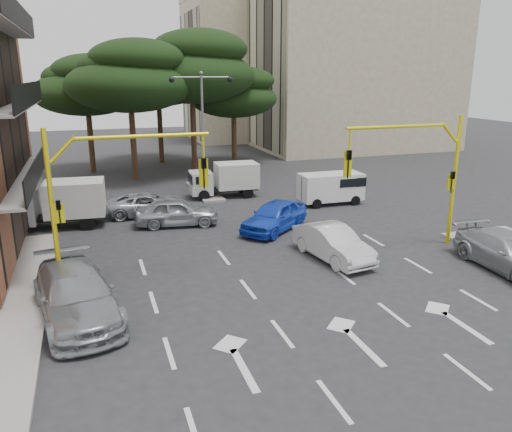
{
  "coord_description": "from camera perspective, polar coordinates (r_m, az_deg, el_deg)",
  "views": [
    {
      "loc": [
        -7.17,
        -16.39,
        7.77
      ],
      "look_at": [
        -0.32,
        4.05,
        1.6
      ],
      "focal_mm": 35.0,
      "sensor_mm": 36.0,
      "label": 1
    }
  ],
  "objects": [
    {
      "name": "ground",
      "position": [
        19.51,
        4.72,
        -7.56
      ],
      "size": [
        120.0,
        120.0,
        0.0
      ],
      "primitive_type": "plane",
      "color": "#28282B",
      "rests_on": "ground"
    },
    {
      "name": "apartment_beige_near",
      "position": [
        55.5,
        11.25,
        17.31
      ],
      "size": [
        20.2,
        12.15,
        18.7
      ],
      "color": "tan",
      "rests_on": "ground"
    },
    {
      "name": "van_white",
      "position": [
        31.08,
        8.53,
        3.14
      ],
      "size": [
        3.89,
        1.81,
        1.93
      ],
      "primitive_type": null,
      "rotation": [
        0.0,
        0.0,
        -1.59
      ],
      "color": "silver",
      "rests_on": "ground"
    },
    {
      "name": "signal_mast_left",
      "position": [
        18.79,
        -17.03,
        3.33
      ],
      "size": [
        5.79,
        0.37,
        6.0
      ],
      "color": "yellow",
      "rests_on": "ground"
    },
    {
      "name": "car_silver_cross_b",
      "position": [
        26.66,
        -9.08,
        0.49
      ],
      "size": [
        4.58,
        2.36,
        1.49
      ],
      "primitive_type": "imported",
      "rotation": [
        0.0,
        0.0,
        1.43
      ],
      "color": "#A2A6AA",
      "rests_on": "ground"
    },
    {
      "name": "apartment_beige_far",
      "position": [
        63.66,
        -0.11,
        16.49
      ],
      "size": [
        16.2,
        12.15,
        16.7
      ],
      "color": "tan",
      "rests_on": "ground"
    },
    {
      "name": "pine_right",
      "position": [
        44.11,
        -2.5,
        13.93
      ],
      "size": [
        7.49,
        7.49,
        8.37
      ],
      "color": "#382616",
      "rests_on": "ground"
    },
    {
      "name": "car_silver_wagon",
      "position": [
        17.49,
        -19.86,
        -8.44
      ],
      "size": [
        3.24,
        5.99,
        1.65
      ],
      "primitive_type": "imported",
      "rotation": [
        0.0,
        0.0,
        0.17
      ],
      "color": "gray",
      "rests_on": "ground"
    },
    {
      "name": "pine_left_near",
      "position": [
        38.49,
        -14.23,
        15.25
      ],
      "size": [
        9.15,
        9.15,
        10.23
      ],
      "color": "#382616",
      "rests_on": "ground"
    },
    {
      "name": "street_lamp_center",
      "position": [
        33.26,
        -6.16,
        11.84
      ],
      "size": [
        4.16,
        0.36,
        7.77
      ],
      "color": "slate",
      "rests_on": "median_strip"
    },
    {
      "name": "box_truck_b",
      "position": [
        32.56,
        -3.62,
        4.11
      ],
      "size": [
        4.55,
        2.1,
        2.2
      ],
      "primitive_type": null,
      "rotation": [
        0.0,
        0.0,
        1.52
      ],
      "color": "silver",
      "rests_on": "ground"
    },
    {
      "name": "signal_mast_right",
      "position": [
        23.42,
        18.54,
        5.59
      ],
      "size": [
        5.79,
        0.37,
        6.0
      ],
      "color": "yellow",
      "rests_on": "ground"
    },
    {
      "name": "pine_back",
      "position": [
        45.78,
        -11.12,
        15.47
      ],
      "size": [
        9.15,
        9.15,
        10.23
      ],
      "color": "#382616",
      "rests_on": "ground"
    },
    {
      "name": "car_silver_parked",
      "position": [
        22.86,
        26.92,
        -3.74
      ],
      "size": [
        2.25,
        5.19,
        1.48
      ],
      "primitive_type": "imported",
      "rotation": [
        0.0,
        0.0,
        -0.03
      ],
      "color": "#9FA3A7",
      "rests_on": "ground"
    },
    {
      "name": "car_blue_compact",
      "position": [
        25.49,
        2.12,
        0.0
      ],
      "size": [
        4.62,
        4.25,
        1.53
      ],
      "primitive_type": "imported",
      "rotation": [
        0.0,
        0.0,
        -0.88
      ],
      "color": "blue",
      "rests_on": "ground"
    },
    {
      "name": "car_white_hatch",
      "position": [
        21.8,
        8.76,
        -3.08
      ],
      "size": [
        2.17,
        4.58,
        1.45
      ],
      "primitive_type": "imported",
      "rotation": [
        0.0,
        0.0,
        0.15
      ],
      "color": "silver",
      "rests_on": "ground"
    },
    {
      "name": "pine_center",
      "position": [
        41.18,
        -7.31,
        16.58
      ],
      "size": [
        9.98,
        9.98,
        11.16
      ],
      "color": "#382616",
      "rests_on": "ground"
    },
    {
      "name": "pine_left_far",
      "position": [
        42.36,
        -18.79,
        13.99
      ],
      "size": [
        8.32,
        8.32,
        9.3
      ],
      "color": "#382616",
      "rests_on": "ground"
    },
    {
      "name": "median_strip",
      "position": [
        34.06,
        -5.9,
        2.82
      ],
      "size": [
        1.4,
        6.0,
        0.15
      ],
      "primitive_type": "cube",
      "color": "gray",
      "rests_on": "ground"
    },
    {
      "name": "box_truck_a",
      "position": [
        27.88,
        -21.74,
        1.22
      ],
      "size": [
        5.1,
        2.47,
        2.44
      ],
      "primitive_type": null,
      "rotation": [
        0.0,
        0.0,
        1.49
      ],
      "color": "silver",
      "rests_on": "ground"
    },
    {
      "name": "car_silver_cross_a",
      "position": [
        28.94,
        -12.22,
        1.31
      ],
      "size": [
        4.61,
        2.29,
        1.26
      ],
      "primitive_type": "imported",
      "rotation": [
        0.0,
        0.0,
        1.52
      ],
      "color": "#ADAFB5",
      "rests_on": "ground"
    }
  ]
}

